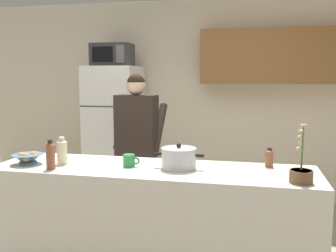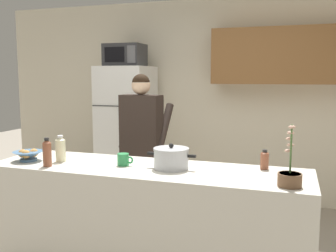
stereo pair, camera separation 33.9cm
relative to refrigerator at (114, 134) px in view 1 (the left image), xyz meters
The scene contains 12 objects.
back_wall_unit 1.42m from the refrigerator, 17.84° to the left, with size 6.00×0.48×2.60m.
kitchen_island 2.14m from the refrigerator, 61.61° to the right, with size 2.47×0.68×0.92m, color silver.
refrigerator is the anchor object (origin of this frame).
microwave 1.01m from the refrigerator, 89.93° to the right, with size 0.48×0.37×0.28m.
person_near_pot 1.10m from the refrigerator, 57.31° to the right, with size 0.52×0.44×1.64m.
cooking_pot 2.19m from the refrigerator, 56.74° to the right, with size 0.38×0.27×0.19m.
coffee_mug 2.03m from the refrigerator, 66.21° to the right, with size 0.13×0.09×0.10m.
bread_bowl 1.96m from the refrigerator, 89.79° to the right, with size 0.25×0.25×0.10m.
bottle_near_edge 2.49m from the refrigerator, 41.09° to the right, with size 0.06×0.06×0.15m.
bottle_mid_counter 2.09m from the refrigerator, 82.54° to the right, with size 0.07×0.07×0.22m.
bottle_far_corner 1.91m from the refrigerator, 81.87° to the right, with size 0.08×0.08×0.22m.
potted_orchid 2.90m from the refrigerator, 44.85° to the right, with size 0.15×0.15×0.40m.
Camera 1 is at (0.73, -2.74, 1.61)m, focal length 40.56 mm.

